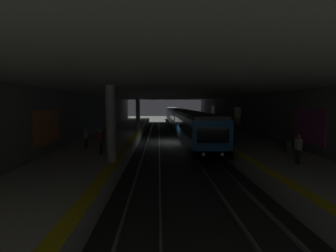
{
  "coord_description": "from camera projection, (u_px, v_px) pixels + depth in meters",
  "views": [
    {
      "loc": [
        -26.03,
        1.53,
        4.49
      ],
      "look_at": [
        9.6,
        0.03,
        1.02
      ],
      "focal_mm": 23.65,
      "sensor_mm": 36.0,
      "label": 1
    }
  ],
  "objects": [
    {
      "name": "person_waiting_near",
      "position": [
        86.0,
        137.0,
        17.49
      ],
      "size": [
        0.6,
        0.22,
        1.62
      ],
      "color": "#292929",
      "rests_on": "platform_right"
    },
    {
      "name": "trash_bin",
      "position": [
        289.0,
        147.0,
        15.87
      ],
      "size": [
        0.44,
        0.44,
        0.85
      ],
      "color": "#595B5E",
      "rests_on": "platform_left"
    },
    {
      "name": "person_walking_mid",
      "position": [
        101.0,
        140.0,
        15.4
      ],
      "size": [
        0.6,
        0.24,
        1.76
      ],
      "color": "#252525",
      "rests_on": "platform_right"
    },
    {
      "name": "wall_left",
      "position": [
        250.0,
        119.0,
        26.53
      ],
      "size": [
        60.0,
        0.56,
        5.6
      ],
      "color": "slate",
      "rests_on": "ground"
    },
    {
      "name": "platform_left",
      "position": [
        226.0,
        138.0,
        26.61
      ],
      "size": [
        60.0,
        5.3,
        1.06
      ],
      "color": "beige",
      "rests_on": "ground"
    },
    {
      "name": "metro_train",
      "position": [
        178.0,
        118.0,
        41.76
      ],
      "size": [
        53.52,
        2.83,
        3.49
      ],
      "color": "#19569E",
      "rests_on": "track_left"
    },
    {
      "name": "bench_right_near",
      "position": [
        93.0,
        132.0,
        23.38
      ],
      "size": [
        1.7,
        0.47,
        0.86
      ],
      "color": "#262628",
      "rests_on": "platform_right"
    },
    {
      "name": "bench_right_mid",
      "position": [
        98.0,
        130.0,
        25.4
      ],
      "size": [
        1.7,
        0.47,
        0.86
      ],
      "color": "#262628",
      "rests_on": "platform_right"
    },
    {
      "name": "pillar_far",
      "position": [
        138.0,
        113.0,
        29.97
      ],
      "size": [
        0.56,
        0.56,
        4.55
      ],
      "color": "gray",
      "rests_on": "platform_right"
    },
    {
      "name": "pillar_near",
      "position": [
        111.0,
        124.0,
        13.04
      ],
      "size": [
        0.56,
        0.56,
        4.55
      ],
      "color": "gray",
      "rests_on": "platform_right"
    },
    {
      "name": "ceiling_slab",
      "position": [
        172.0,
        93.0,
        25.82
      ],
      "size": [
        60.0,
        19.4,
        0.4
      ],
      "color": "#ADAAA3",
      "rests_on": "wall_left"
    },
    {
      "name": "platform_right",
      "position": [
        116.0,
        138.0,
        26.06
      ],
      "size": [
        60.0,
        5.3,
        1.06
      ],
      "color": "beige",
      "rests_on": "ground"
    },
    {
      "name": "bench_left_far",
      "position": [
        213.0,
        120.0,
        41.1
      ],
      "size": [
        1.7,
        0.47,
        0.86
      ],
      "color": "#262628",
      "rests_on": "platform_left"
    },
    {
      "name": "ground_plane",
      "position": [
        172.0,
        142.0,
        26.39
      ],
      "size": [
        120.0,
        120.0,
        0.0
      ],
      "primitive_type": "plane",
      "color": "#2D302D"
    },
    {
      "name": "person_standing_far",
      "position": [
        298.0,
        148.0,
        12.74
      ],
      "size": [
        0.6,
        0.23,
        1.72
      ],
      "color": "#2F2F2F",
      "rests_on": "platform_left"
    },
    {
      "name": "track_right",
      "position": [
        153.0,
        142.0,
        26.29
      ],
      "size": [
        60.0,
        1.53,
        0.16
      ],
      "color": "gray",
      "rests_on": "ground"
    },
    {
      "name": "bench_left_near",
      "position": [
        257.0,
        133.0,
        22.62
      ],
      "size": [
        1.7,
        0.47,
        0.86
      ],
      "color": "#262628",
      "rests_on": "platform_left"
    },
    {
      "name": "bench_left_mid",
      "position": [
        217.0,
        122.0,
        37.91
      ],
      "size": [
        1.7,
        0.47,
        0.86
      ],
      "color": "#262628",
      "rests_on": "platform_left"
    },
    {
      "name": "track_left",
      "position": [
        190.0,
        141.0,
        26.47
      ],
      "size": [
        60.0,
        1.53,
        0.16
      ],
      "color": "gray",
      "rests_on": "ground"
    },
    {
      "name": "wall_right",
      "position": [
        91.0,
        119.0,
        25.71
      ],
      "size": [
        60.0,
        0.56,
        5.6
      ],
      "color": "slate",
      "rests_on": "ground"
    }
  ]
}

